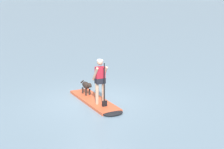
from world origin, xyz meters
TOP-DOWN VIEW (x-y plane):
  - ground_plane at (0.00, 0.00)m, footprint 400.00×400.00m
  - paddleboard at (0.21, -0.07)m, footprint 3.37×1.81m
  - person_paddler at (0.53, -0.18)m, footprint 0.67×0.58m
  - dog at (-0.67, 0.23)m, footprint 1.00×0.42m

SIDE VIEW (x-z plane):
  - ground_plane at x=0.00m, z-range 0.00..0.00m
  - paddleboard at x=0.21m, z-range 0.00..0.10m
  - dog at x=-0.67m, z-range 0.19..0.74m
  - person_paddler at x=0.53m, z-range 0.22..1.90m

